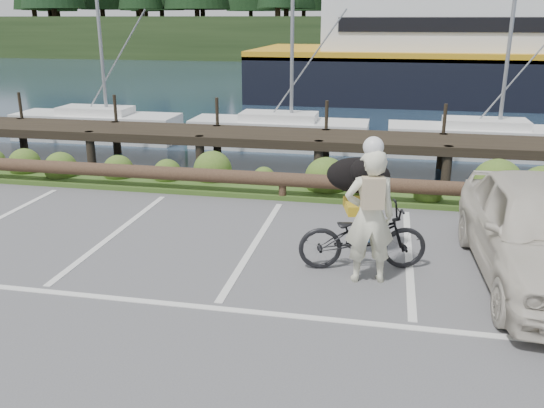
% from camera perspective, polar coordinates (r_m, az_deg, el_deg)
% --- Properties ---
extents(ground, '(72.00, 72.00, 0.00)m').
position_cam_1_polar(ground, '(8.24, -4.86, -8.99)').
color(ground, '#525154').
extents(harbor_backdrop, '(170.00, 160.00, 30.00)m').
position_cam_1_polar(harbor_backdrop, '(85.60, 10.67, 15.10)').
color(harbor_backdrop, '#19293C').
rests_on(harbor_backdrop, ground).
extents(vegetation_strip, '(34.00, 1.60, 0.10)m').
position_cam_1_polar(vegetation_strip, '(13.05, 1.61, 1.56)').
color(vegetation_strip, '#3D5B21').
rests_on(vegetation_strip, ground).
extents(log_rail, '(32.00, 0.30, 0.60)m').
position_cam_1_polar(log_rail, '(12.40, 1.05, 0.44)').
color(log_rail, '#443021').
rests_on(log_rail, ground).
extents(bicycle, '(2.07, 1.10, 1.03)m').
position_cam_1_polar(bicycle, '(8.98, 8.95, -3.22)').
color(bicycle, black).
rests_on(bicycle, ground).
extents(cyclist, '(0.82, 0.63, 2.01)m').
position_cam_1_polar(cyclist, '(8.39, 9.64, -1.25)').
color(cyclist, beige).
rests_on(cyclist, ground).
extents(dog, '(0.71, 1.10, 0.59)m').
position_cam_1_polar(dog, '(9.32, 8.54, 2.83)').
color(dog, black).
rests_on(dog, bicycle).
extents(parked_car, '(2.06, 4.66, 1.56)m').
position_cam_1_polar(parked_car, '(9.23, 25.16, -2.44)').
color(parked_car, beige).
rests_on(parked_car, ground).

